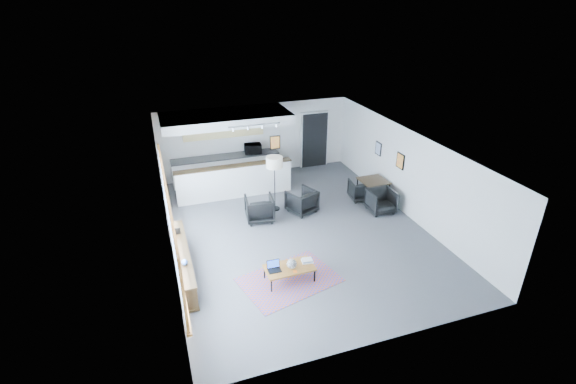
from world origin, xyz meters
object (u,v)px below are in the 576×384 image
object	(u,v)px
laptop	(274,267)
armchair_left	(259,207)
book_stack	(307,260)
dining_chair_near	(381,202)
dining_chair_far	(361,190)
floor_lamp	(274,164)
armchair_right	(302,200)
dining_table	(373,182)
coffee_table	(289,268)
ceramic_pot	(292,264)
microwave	(253,148)

from	to	relation	value
laptop	armchair_left	bearing A→B (deg)	81.84
book_stack	dining_chair_near	bearing A→B (deg)	34.23
dining_chair_far	floor_lamp	bearing A→B (deg)	2.82
floor_lamp	armchair_left	bearing A→B (deg)	-141.80
armchair_right	dining_chair_far	world-z (taller)	armchair_right
armchair_left	armchair_right	world-z (taller)	armchair_left
laptop	dining_table	bearing A→B (deg)	36.43
armchair_left	floor_lamp	world-z (taller)	floor_lamp
coffee_table	armchair_left	world-z (taller)	armchair_left
dining_chair_near	dining_chair_far	bearing A→B (deg)	101.22
laptop	dining_chair_far	distance (m)	5.16
armchair_left	dining_chair_far	xyz separation A→B (m)	(3.52, 0.27, -0.11)
armchair_right	dining_chair_far	xyz separation A→B (m)	(2.14, 0.19, -0.09)
laptop	dining_chair_near	size ratio (longest dim) A/B	0.45
floor_lamp	dining_chair_near	distance (m)	3.50
dining_table	dining_chair_far	bearing A→B (deg)	152.32
armchair_left	armchair_right	size ratio (longest dim) A/B	1.04
floor_lamp	dining_table	distance (m)	3.36
book_stack	dining_chair_near	xyz separation A→B (m)	(3.33, 2.26, -0.08)
coffee_table	dining_chair_near	size ratio (longest dim) A/B	1.73
book_stack	armchair_right	world-z (taller)	armchair_right
floor_lamp	book_stack	bearing A→B (deg)	-94.42
coffee_table	floor_lamp	xyz separation A→B (m)	(0.74, 3.53, 1.18)
book_stack	armchair_left	world-z (taller)	armchair_left
ceramic_pot	dining_table	world-z (taller)	dining_table
ceramic_pot	book_stack	world-z (taller)	ceramic_pot
dining_table	coffee_table	bearing A→B (deg)	-141.66
floor_lamp	dining_table	size ratio (longest dim) A/B	2.06
armchair_right	floor_lamp	size ratio (longest dim) A/B	0.45
laptop	ceramic_pot	bearing A→B (deg)	-11.53
floor_lamp	armchair_right	bearing A→B (deg)	-29.81
armchair_right	dining_chair_near	distance (m)	2.45
book_stack	dining_chair_near	distance (m)	4.02
armchair_right	armchair_left	bearing A→B (deg)	-19.04
dining_table	dining_chair_near	distance (m)	0.87
armchair_left	microwave	world-z (taller)	microwave
floor_lamp	microwave	world-z (taller)	floor_lamp
dining_table	microwave	world-z (taller)	microwave
laptop	armchair_left	size ratio (longest dim) A/B	0.37
laptop	dining_chair_far	xyz separation A→B (m)	(3.99, 3.27, -0.13)
coffee_table	microwave	distance (m)	6.34
laptop	microwave	xyz separation A→B (m)	(1.13, 6.21, 0.69)
book_stack	dining_chair_far	bearing A→B (deg)	45.82
dining_table	dining_chair_far	size ratio (longest dim) A/B	1.38
floor_lamp	dining_table	bearing A→B (deg)	-7.17
armchair_left	floor_lamp	distance (m)	1.37
ceramic_pot	armchair_left	distance (m)	3.09
laptop	ceramic_pot	world-z (taller)	ceramic_pot
laptop	armchair_right	xyz separation A→B (m)	(1.85, 3.08, -0.04)
coffee_table	dining_chair_near	distance (m)	4.46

